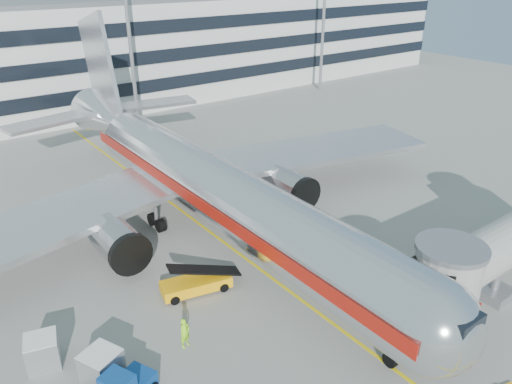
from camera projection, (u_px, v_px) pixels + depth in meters
ground at (295, 295)px, 33.51m from camera, size 180.00×180.00×0.00m
lead_in_line at (215, 236)px, 40.77m from camera, size 0.25×70.00×0.01m
main_jet at (202, 182)px, 40.23m from camera, size 50.95×48.70×16.06m
terminal at (35, 56)px, 72.26m from camera, size 150.00×24.25×15.60m
light_mast_centre at (127, 9)px, 62.04m from camera, size 2.40×1.20×25.45m
belt_loader at (196, 283)px, 33.66m from camera, size 5.08×2.71×2.37m
cargo_container_right at (42, 351)px, 27.44m from camera, size 2.09×2.09×1.82m
cargo_container_front at (102, 367)px, 26.36m from camera, size 2.33×2.33×1.88m
ramp_worker at (185, 333)px, 28.75m from camera, size 0.79×0.63×1.90m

